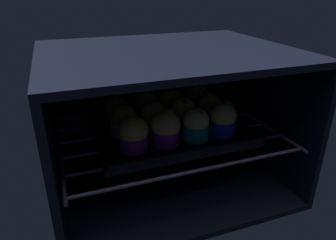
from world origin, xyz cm
name	(u,v)px	position (x,y,z in cm)	size (l,w,h in cm)	color
oven_cavity	(162,115)	(0.00, 26.25, 17.00)	(59.00, 47.00, 37.00)	black
oven_rack	(168,133)	(0.00, 22.00, 13.60)	(54.80, 42.00, 0.80)	#444756
baking_tray	(168,130)	(0.00, 21.69, 14.68)	(38.00, 30.41, 2.20)	black
muffin_row0_col0	(133,134)	(-11.15, 13.94, 18.96)	(6.77, 6.77, 8.00)	#7A238C
muffin_row0_col1	(166,128)	(-3.37, 14.03, 19.09)	(6.82, 6.82, 8.67)	#7A238C
muffin_row0_col2	(196,125)	(4.18, 13.80, 18.90)	(6.37, 6.37, 7.84)	#0C8C84
muffin_row0_col3	(223,119)	(11.57, 14.05, 19.09)	(6.59, 6.59, 8.78)	#1928B7
muffin_row1_col0	(124,120)	(-11.48, 22.08, 18.97)	(6.64, 6.64, 8.04)	silver
muffin_row1_col1	(153,117)	(-4.04, 21.30, 18.97)	(6.38, 6.38, 8.27)	silver
muffin_row1_col2	(182,112)	(4.01, 22.00, 18.94)	(6.95, 6.95, 7.97)	#1928B7
muffin_row1_col3	(209,109)	(11.62, 21.64, 19.06)	(6.63, 6.63, 8.68)	#1928B7
muffin_row2_col0	(117,111)	(-11.72, 28.91, 18.80)	(6.37, 6.37, 8.10)	red
muffin_row2_col1	(146,106)	(-3.53, 29.43, 18.89)	(6.64, 6.64, 7.88)	#1928B7
muffin_row2_col2	(171,103)	(3.56, 28.95, 18.99)	(6.60, 6.60, 8.10)	red
muffin_row2_col3	(197,99)	(11.59, 29.09, 19.05)	(6.80, 6.80, 8.16)	#0C8C84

